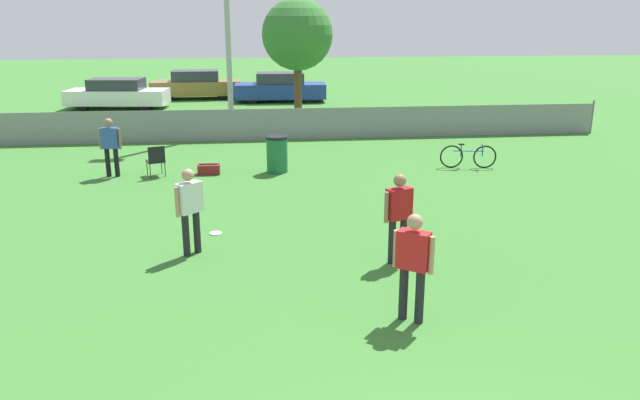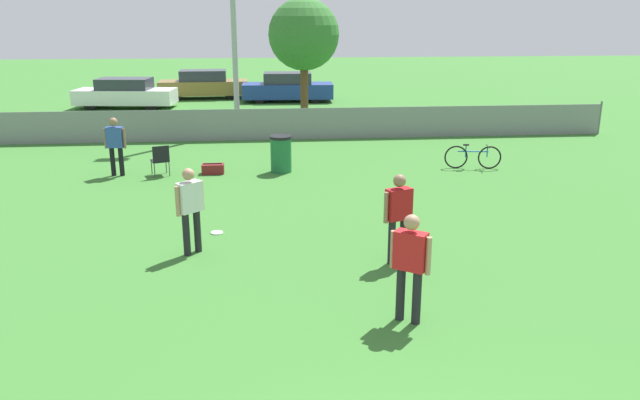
% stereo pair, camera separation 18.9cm
% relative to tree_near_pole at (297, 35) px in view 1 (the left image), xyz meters
% --- Properties ---
extents(fence_backline, '(22.09, 0.07, 1.21)m').
position_rel_tree_near_pole_xyz_m(fence_backline, '(-0.33, -3.57, -2.91)').
color(fence_backline, gray).
rests_on(fence_backline, ground_plane).
extents(tree_near_pole, '(2.81, 2.81, 4.89)m').
position_rel_tree_near_pole_xyz_m(tree_near_pole, '(0.00, 0.00, 0.00)').
color(tree_near_pole, brown).
rests_on(tree_near_pole, ground_plane).
extents(player_receiver_white, '(0.48, 0.47, 1.63)m').
position_rel_tree_near_pole_xyz_m(player_receiver_white, '(-3.10, -14.33, -2.51)').
color(player_receiver_white, black).
rests_on(player_receiver_white, ground_plane).
extents(player_thrower_red, '(0.51, 0.44, 1.63)m').
position_rel_tree_near_pole_xyz_m(player_thrower_red, '(0.28, -17.34, -2.51)').
color(player_thrower_red, black).
rests_on(player_thrower_red, ground_plane).
extents(player_defender_red, '(0.57, 0.38, 1.63)m').
position_rel_tree_near_pole_xyz_m(player_defender_red, '(0.60, -15.13, -2.51)').
color(player_defender_red, black).
rests_on(player_defender_red, ground_plane).
extents(spectator_in_blue, '(0.59, 0.26, 1.61)m').
position_rel_tree_near_pole_xyz_m(spectator_in_blue, '(-5.74, -8.27, -2.53)').
color(spectator_in_blue, black).
rests_on(spectator_in_blue, ground_plane).
extents(frisbee_disc, '(0.25, 0.25, 0.03)m').
position_rel_tree_near_pole_xyz_m(frisbee_disc, '(-2.73, -13.27, -3.45)').
color(frisbee_disc, white).
rests_on(frisbee_disc, ground_plane).
extents(folding_chair_sideline, '(0.58, 0.58, 0.86)m').
position_rel_tree_near_pole_xyz_m(folding_chair_sideline, '(-4.54, -8.40, -2.98)').
color(folding_chair_sideline, '#333338').
rests_on(folding_chair_sideline, ground_plane).
extents(bicycle_sideline, '(1.61, 0.44, 0.72)m').
position_rel_tree_near_pole_xyz_m(bicycle_sideline, '(4.25, -8.40, -3.12)').
color(bicycle_sideline, black).
rests_on(bicycle_sideline, ground_plane).
extents(trash_bin, '(0.61, 0.61, 1.03)m').
position_rel_tree_near_pole_xyz_m(trash_bin, '(-1.24, -8.26, -2.95)').
color(trash_bin, '#1E6638').
rests_on(trash_bin, ground_plane).
extents(gear_bag_sideline, '(0.60, 0.33, 0.30)m').
position_rel_tree_near_pole_xyz_m(gear_bag_sideline, '(-3.14, -8.29, -3.33)').
color(gear_bag_sideline, maroon).
rests_on(gear_bag_sideline, ground_plane).
extents(parked_car_white, '(4.74, 2.19, 1.39)m').
position_rel_tree_near_pole_xyz_m(parked_car_white, '(-8.09, 4.78, -2.79)').
color(parked_car_white, black).
rests_on(parked_car_white, ground_plane).
extents(parked_car_tan, '(4.60, 1.80, 1.46)m').
position_rel_tree_near_pole_xyz_m(parked_car_tan, '(-4.72, 7.92, -2.75)').
color(parked_car_tan, black).
rests_on(parked_car_tan, ground_plane).
extents(parked_car_blue, '(4.58, 1.86, 1.45)m').
position_rel_tree_near_pole_xyz_m(parked_car_blue, '(-0.41, 6.31, -2.77)').
color(parked_car_blue, black).
rests_on(parked_car_blue, ground_plane).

